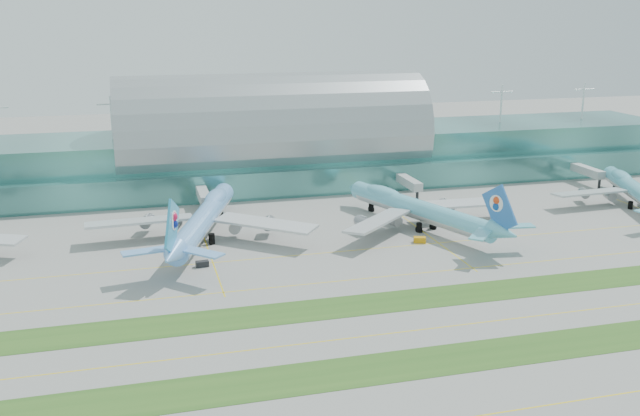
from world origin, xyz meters
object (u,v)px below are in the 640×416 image
object	(u,v)px
airliner_c	(417,208)
airliner_d	(636,190)
terminal	(272,147)
airliner_b	(204,217)

from	to	relation	value
airliner_c	airliner_d	xyz separation A→B (m)	(83.68, 4.01, -0.51)
terminal	airliner_c	world-z (taller)	terminal
airliner_d	airliner_b	bearing A→B (deg)	-161.46
terminal	airliner_b	bearing A→B (deg)	-116.95
airliner_c	terminal	bearing A→B (deg)	94.02
airliner_b	airliner_d	xyz separation A→B (m)	(149.89, -1.16, -0.87)
terminal	airliner_d	distance (m)	134.66
airliner_d	terminal	bearing A→B (deg)	168.46
airliner_d	airliner_c	bearing A→B (deg)	-158.27
terminal	airliner_d	world-z (taller)	terminal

